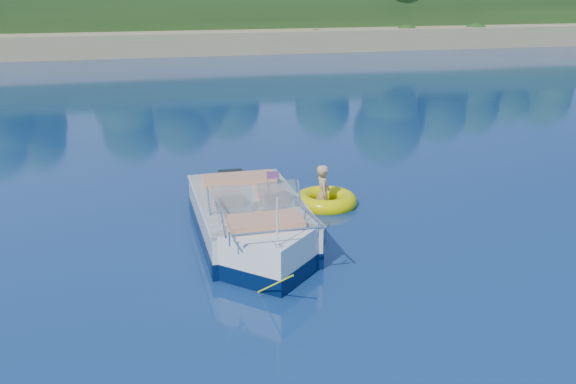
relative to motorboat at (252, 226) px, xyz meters
name	(u,v)px	position (x,y,z in m)	size (l,w,h in m)	color
ground	(414,269)	(2.55, -1.85, -0.36)	(160.00, 160.00, 0.00)	#0A1746
shoreline	(163,17)	(2.55, 61.93, 0.62)	(170.00, 59.00, 6.00)	#8F7D53
motorboat	(252,226)	(0.00, 0.00, 0.00)	(2.00, 5.57, 1.85)	white
tow_tube	(325,201)	(2.06, 1.80, -0.26)	(1.90, 1.90, 0.38)	#E7D700
boy	(323,206)	(1.98, 1.75, -0.36)	(0.52, 0.34, 1.42)	tan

